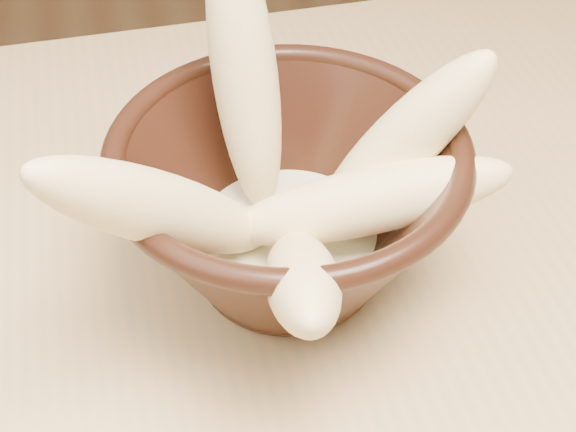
% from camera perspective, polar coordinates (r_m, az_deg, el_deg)
% --- Properties ---
extents(bowl, '(0.21, 0.21, 0.11)m').
position_cam_1_polar(bowl, '(0.47, 0.00, 0.84)').
color(bowl, black).
rests_on(bowl, table).
extents(milk_puddle, '(0.12, 0.12, 0.02)m').
position_cam_1_polar(milk_puddle, '(0.49, -0.00, -1.52)').
color(milk_puddle, beige).
rests_on(milk_puddle, bowl).
extents(banana_upright, '(0.05, 0.09, 0.18)m').
position_cam_1_polar(banana_upright, '(0.47, -3.06, 9.86)').
color(banana_upright, '#E5CB87').
rests_on(banana_upright, bowl).
extents(banana_left, '(0.16, 0.11, 0.15)m').
position_cam_1_polar(banana_left, '(0.41, -8.76, 0.41)').
color(banana_left, '#E5CB87').
rests_on(banana_left, bowl).
extents(banana_right, '(0.12, 0.06, 0.14)m').
position_cam_1_polar(banana_right, '(0.46, 8.03, 5.07)').
color(banana_right, '#E5CB87').
rests_on(banana_right, bowl).
extents(banana_across, '(0.17, 0.07, 0.08)m').
position_cam_1_polar(banana_across, '(0.45, 5.63, 1.04)').
color(banana_across, '#E5CB87').
rests_on(banana_across, bowl).
extents(banana_front, '(0.06, 0.15, 0.11)m').
position_cam_1_polar(banana_front, '(0.41, 1.00, -4.55)').
color(banana_front, '#E5CB87').
rests_on(banana_front, bowl).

